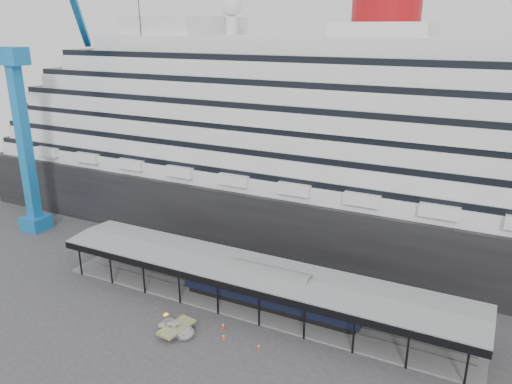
{
  "coord_description": "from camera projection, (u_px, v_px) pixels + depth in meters",
  "views": [
    {
      "loc": [
        26.14,
        -45.55,
        34.29
      ],
      "look_at": [
        -1.14,
        8.0,
        14.3
      ],
      "focal_mm": 35.0,
      "sensor_mm": 36.0,
      "label": 1
    }
  ],
  "objects": [
    {
      "name": "traffic_cone_mid",
      "position": [
        223.0,
        325.0,
        59.48
      ],
      "size": [
        0.42,
        0.42,
        0.78
      ],
      "rotation": [
        0.0,
        0.0,
        -0.05
      ],
      "color": "red",
      "rests_on": "ground"
    },
    {
      "name": "crane_blue",
      "position": [
        27.0,
        117.0,
        82.7
      ],
      "size": [
        22.63,
        19.19,
        47.6
      ],
      "color": "#1974BB",
      "rests_on": "ground"
    },
    {
      "name": "platform_canopy",
      "position": [
        253.0,
        288.0,
        64.07
      ],
      "size": [
        56.0,
        9.18,
        5.3
      ],
      "color": "slate",
      "rests_on": "ground"
    },
    {
      "name": "traffic_cone_right",
      "position": [
        259.0,
        346.0,
        55.67
      ],
      "size": [
        0.42,
        0.42,
        0.66
      ],
      "rotation": [
        0.0,
        0.0,
        0.29
      ],
      "color": "red",
      "rests_on": "ground"
    },
    {
      "name": "pullman_carriage",
      "position": [
        270.0,
        289.0,
        62.9
      ],
      "size": [
        23.99,
        3.37,
        23.54
      ],
      "rotation": [
        0.0,
        0.0,
        0.01
      ],
      "color": "black",
      "rests_on": "ground"
    },
    {
      "name": "traffic_cone_left",
      "position": [
        224.0,
        337.0,
        57.42
      ],
      "size": [
        0.41,
        0.41,
        0.68
      ],
      "rotation": [
        0.0,
        0.0,
        -0.19
      ],
      "color": "#E84F0C",
      "rests_on": "ground"
    },
    {
      "name": "port_truck",
      "position": [
        177.0,
        328.0,
        58.49
      ],
      "size": [
        4.82,
        2.7,
        1.27
      ],
      "primitive_type": "imported",
      "rotation": [
        0.0,
        0.0,
        1.44
      ],
      "color": "silver",
      "rests_on": "ground"
    },
    {
      "name": "ground",
      "position": [
        235.0,
        323.0,
        60.59
      ],
      "size": [
        200.0,
        200.0,
        0.0
      ],
      "primitive_type": "plane",
      "color": "#37373A",
      "rests_on": "ground"
    },
    {
      "name": "cruise_ship",
      "position": [
        329.0,
        129.0,
        81.83
      ],
      "size": [
        130.0,
        30.0,
        43.9
      ],
      "color": "black",
      "rests_on": "ground"
    }
  ]
}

